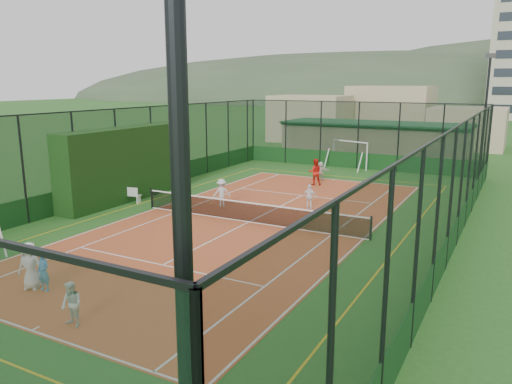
% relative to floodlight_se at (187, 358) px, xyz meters
% --- Properties ---
extents(ground, '(300.00, 300.00, 0.00)m').
position_rel_floodlight_se_xyz_m(ground, '(-8.60, 16.60, -4.12)').
color(ground, '#285F20').
rests_on(ground, ground).
extents(court_slab, '(11.17, 23.97, 0.01)m').
position_rel_floodlight_se_xyz_m(court_slab, '(-8.60, 16.60, -4.12)').
color(court_slab, '#AF5227').
rests_on(court_slab, ground).
extents(tennis_net, '(11.67, 0.12, 1.06)m').
position_rel_floodlight_se_xyz_m(tennis_net, '(-8.60, 16.60, -3.59)').
color(tennis_net, black).
rests_on(tennis_net, ground).
extents(perimeter_fence, '(18.12, 34.12, 5.00)m').
position_rel_floodlight_se_xyz_m(perimeter_fence, '(-8.60, 16.60, -1.62)').
color(perimeter_fence, black).
rests_on(perimeter_fence, ground).
extents(floodlight_se, '(0.60, 0.26, 8.25)m').
position_rel_floodlight_se_xyz_m(floodlight_se, '(0.00, 0.00, 0.00)').
color(floodlight_se, black).
rests_on(floodlight_se, ground).
extents(floodlight_ne, '(0.60, 0.26, 8.25)m').
position_rel_floodlight_se_xyz_m(floodlight_ne, '(0.00, 33.20, 0.00)').
color(floodlight_ne, black).
rests_on(floodlight_ne, ground).
extents(clubhouse, '(15.20, 7.20, 3.15)m').
position_rel_floodlight_se_xyz_m(clubhouse, '(-8.60, 38.60, -2.55)').
color(clubhouse, tan).
rests_on(clubhouse, ground).
extents(distant_hills, '(200.00, 60.00, 24.00)m').
position_rel_floodlight_se_xyz_m(distant_hills, '(-8.60, 166.60, -4.12)').
color(distant_hills, '#384C33').
rests_on(distant_hills, ground).
extents(hedge_left, '(1.38, 9.19, 4.02)m').
position_rel_floodlight_se_xyz_m(hedge_left, '(-16.90, 17.63, -2.11)').
color(hedge_left, black).
rests_on(hedge_left, ground).
extents(white_bench, '(1.69, 0.74, 0.92)m').
position_rel_floodlight_se_xyz_m(white_bench, '(-16.40, 16.92, -3.67)').
color(white_bench, white).
rests_on(white_bench, ground).
extents(futsal_goal_far, '(3.33, 1.93, 2.06)m').
position_rel_floodlight_se_xyz_m(futsal_goal_far, '(-9.10, 33.31, -3.09)').
color(futsal_goal_far, white).
rests_on(futsal_goal_far, ground).
extents(child_near_left, '(0.88, 0.74, 1.53)m').
position_rel_floodlight_se_xyz_m(child_near_left, '(-10.95, 6.60, -3.35)').
color(child_near_left, white).
rests_on(child_near_left, court_slab).
extents(child_near_mid, '(0.47, 0.31, 1.26)m').
position_rel_floodlight_se_xyz_m(child_near_mid, '(-10.46, 6.68, -3.48)').
color(child_near_mid, '#4B8ED6').
rests_on(child_near_mid, court_slab).
extents(child_near_right, '(0.66, 0.55, 1.25)m').
position_rel_floodlight_se_xyz_m(child_near_right, '(-7.81, 5.42, -3.49)').
color(child_near_right, white).
rests_on(child_near_right, court_slab).
extents(child_far_left, '(1.06, 1.06, 1.48)m').
position_rel_floodlight_se_xyz_m(child_far_left, '(-11.31, 18.54, -3.38)').
color(child_far_left, silver).
rests_on(child_far_left, court_slab).
extents(child_far_right, '(0.79, 0.40, 1.29)m').
position_rel_floodlight_se_xyz_m(child_far_right, '(-7.04, 20.27, -3.47)').
color(child_far_right, white).
rests_on(child_far_right, court_slab).
extents(child_far_back, '(1.17, 0.51, 1.22)m').
position_rel_floodlight_se_xyz_m(child_far_back, '(-9.40, 28.01, -3.50)').
color(child_far_back, white).
rests_on(child_far_back, court_slab).
extents(coach, '(1.01, 0.93, 1.68)m').
position_rel_floodlight_se_xyz_m(coach, '(-9.10, 26.22, -3.28)').
color(coach, red).
rests_on(coach, court_slab).
extents(tennis_balls, '(5.98, 1.47, 0.07)m').
position_rel_floodlight_se_xyz_m(tennis_balls, '(-8.79, 18.19, -4.08)').
color(tennis_balls, '#CCE033').
rests_on(tennis_balls, court_slab).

